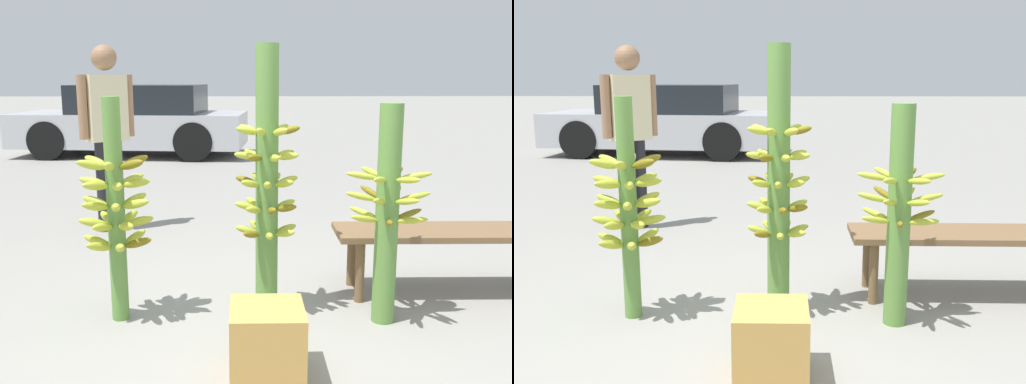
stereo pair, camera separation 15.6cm
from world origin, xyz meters
The scene contains 8 objects.
ground_plane centered at (0.00, 0.00, 0.00)m, with size 80.00×80.00×0.00m, color gray.
banana_stalk_left centered at (-0.81, 0.46, 0.69)m, with size 0.44×0.44×1.34m.
banana_stalk_center centered at (0.08, 0.54, 0.82)m, with size 0.40×0.40×1.63m.
banana_stalk_right centered at (0.78, 0.39, 0.67)m, with size 0.50×0.50×1.30m.
vendor_person centered at (-1.32, 2.53, 1.06)m, with size 0.48×0.40×1.73m.
market_bench centered at (1.32, 0.84, 0.39)m, with size 1.52×0.44×0.45m.
parked_car centered at (-2.09, 7.85, 0.64)m, with size 4.32×2.06×1.30m.
produce_crate centered at (0.05, -0.24, 0.18)m, with size 0.36×0.36×0.36m.
Camera 2 is at (0.10, -2.81, 1.45)m, focal length 40.00 mm.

